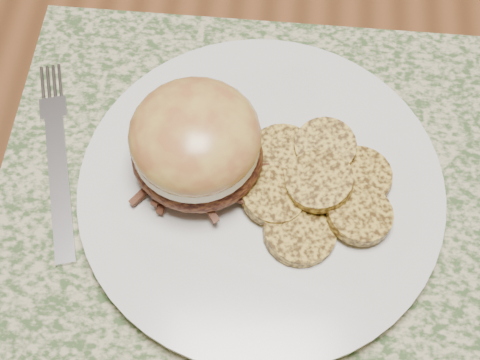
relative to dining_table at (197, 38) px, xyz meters
The scene contains 7 objects.
ground 0.67m from the dining_table, ahead, with size 3.50×3.50×0.00m, color #56361D.
dining_table is the anchor object (origin of this frame).
placemat 0.24m from the dining_table, 64.32° to the right, with size 0.45×0.33×0.00m, color #365029.
dinner_plate 0.25m from the dining_table, 69.36° to the right, with size 0.26×0.26×0.02m, color silver.
pork_sandwich 0.25m from the dining_table, 81.06° to the right, with size 0.11×0.10×0.07m.
roasted_potatoes 0.27m from the dining_table, 60.65° to the right, with size 0.12×0.14×0.03m.
fork 0.23m from the dining_table, 112.69° to the right, with size 0.07×0.18×0.00m.
Camera 1 is at (0.09, -0.44, 1.22)m, focal length 50.00 mm.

